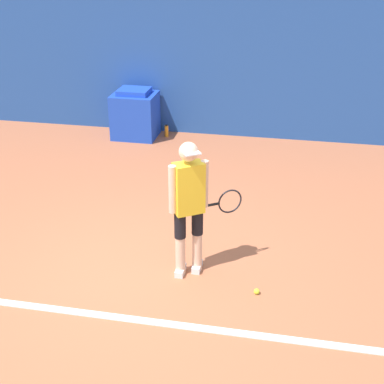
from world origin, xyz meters
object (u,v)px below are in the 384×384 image
(water_bottle, at_px, (166,131))
(covered_chair, at_px, (135,114))
(tennis_player, at_px, (190,203))
(tennis_ball, at_px, (257,291))

(water_bottle, bearing_deg, covered_chair, -168.98)
(tennis_player, distance_m, covered_chair, 4.99)
(covered_chair, distance_m, water_bottle, 0.72)
(tennis_ball, relative_size, covered_chair, 0.07)
(tennis_player, bearing_deg, tennis_ball, -52.93)
(tennis_ball, xyz_separation_m, water_bottle, (-2.27, 4.96, 0.08))
(covered_chair, bearing_deg, tennis_ball, -59.27)
(tennis_ball, height_order, covered_chair, covered_chair)
(tennis_player, relative_size, tennis_ball, 24.90)
(tennis_ball, bearing_deg, covered_chair, 120.73)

